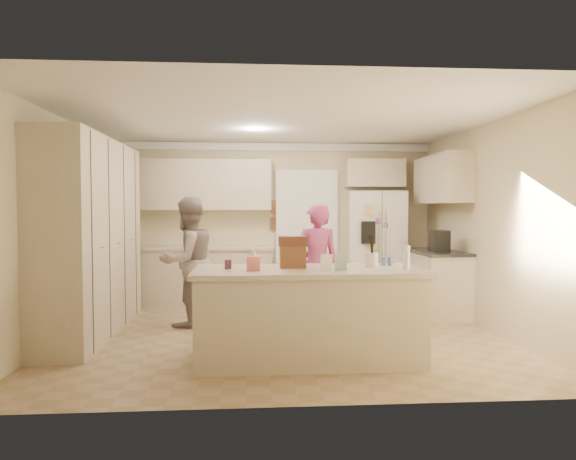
{
  "coord_description": "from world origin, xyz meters",
  "views": [
    {
      "loc": [
        -0.37,
        -6.17,
        1.53
      ],
      "look_at": [
        0.1,
        0.35,
        1.25
      ],
      "focal_mm": 32.0,
      "sensor_mm": 36.0,
      "label": 1
    }
  ],
  "objects": [
    {
      "name": "wall_left",
      "position": [
        -2.61,
        0.0,
        1.3
      ],
      "size": [
        0.02,
        4.6,
        2.6
      ],
      "primitive_type": "cube",
      "color": "beige",
      "rests_on": "ground"
    },
    {
      "name": "dollhouse_body",
      "position": [
        0.05,
        -1.0,
        1.04
      ],
      "size": [
        0.26,
        0.18,
        0.22
      ],
      "primitive_type": "cube",
      "color": "brown",
      "rests_on": "island_top"
    },
    {
      "name": "shaker_salt",
      "position": [
        1.02,
        -0.88,
        0.97
      ],
      "size": [
        0.05,
        0.05,
        0.09
      ],
      "primitive_type": "cylinder",
      "color": "#4A5CA7",
      "rests_on": "island_top"
    },
    {
      "name": "fridge_dispenser",
      "position": [
        1.45,
        1.67,
        1.15
      ],
      "size": [
        0.22,
        0.03,
        0.35
      ],
      "primitive_type": "cube",
      "color": "black",
      "rests_on": "refrigerator"
    },
    {
      "name": "fridge_seam",
      "position": [
        1.67,
        1.68,
        0.9
      ],
      "size": [
        0.02,
        0.02,
        1.78
      ],
      "primitive_type": "cube",
      "color": "gray",
      "rests_on": "refrigerator"
    },
    {
      "name": "greeting_card_a",
      "position": [
        0.35,
        -1.3,
        1.01
      ],
      "size": [
        0.12,
        0.06,
        0.16
      ],
      "primitive_type": "cube",
      "rotation": [
        0.15,
        0.0,
        0.2
      ],
      "color": "white",
      "rests_on": "island_top"
    },
    {
      "name": "wall_frame_upper",
      "position": [
        0.02,
        2.27,
        1.55
      ],
      "size": [
        0.15,
        0.02,
        0.2
      ],
      "primitive_type": "cube",
      "color": "brown",
      "rests_on": "wall_back"
    },
    {
      "name": "fridge_handle_l",
      "position": [
        1.62,
        1.67,
        1.05
      ],
      "size": [
        0.02,
        0.02,
        0.85
      ],
      "primitive_type": "cylinder",
      "color": "silver",
      "rests_on": "refrigerator"
    },
    {
      "name": "doorway_opening",
      "position": [
        0.55,
        2.28,
        1.05
      ],
      "size": [
        0.9,
        0.06,
        2.1
      ],
      "primitive_type": "cube",
      "color": "black",
      "rests_on": "floor"
    },
    {
      "name": "tissue_box",
      "position": [
        -0.35,
        -1.2,
        1.0
      ],
      "size": [
        0.13,
        0.13,
        0.14
      ],
      "primitive_type": "cube",
      "color": "#F27C76",
      "rests_on": "island_top"
    },
    {
      "name": "right_base_cab",
      "position": [
        2.3,
        1.0,
        0.44
      ],
      "size": [
        0.6,
        1.2,
        0.88
      ],
      "primitive_type": "cube",
      "color": "beige",
      "rests_on": "floor"
    },
    {
      "name": "coffee_maker",
      "position": [
        2.25,
        0.8,
        1.07
      ],
      "size": [
        0.22,
        0.28,
        0.3
      ],
      "primitive_type": "cube",
      "color": "black",
      "rests_on": "right_countertop"
    },
    {
      "name": "crown_back",
      "position": [
        0.0,
        2.26,
        2.53
      ],
      "size": [
        5.2,
        0.08,
        0.12
      ],
      "primitive_type": "cube",
      "color": "white",
      "rests_on": "wall_back"
    },
    {
      "name": "utensil_crock",
      "position": [
        0.85,
        -1.05,
        1.0
      ],
      "size": [
        0.13,
        0.13,
        0.15
      ],
      "primitive_type": "cylinder",
      "color": "white",
      "rests_on": "island_top"
    },
    {
      "name": "tissue_plume",
      "position": [
        -0.35,
        -1.2,
        1.1
      ],
      "size": [
        0.08,
        0.08,
        0.08
      ],
      "primitive_type": "cone",
      "color": "white",
      "rests_on": "tissue_box"
    },
    {
      "name": "shaker_pepper",
      "position": [
        1.09,
        -0.88,
        0.97
      ],
      "size": [
        0.05,
        0.05,
        0.09
      ],
      "primitive_type": "cylinder",
      "color": "#4A5CA7",
      "rests_on": "island_top"
    },
    {
      "name": "water_bottle",
      "position": [
        1.15,
        -1.25,
        1.04
      ],
      "size": [
        0.07,
        0.07,
        0.24
      ],
      "primitive_type": "cylinder",
      "color": "silver",
      "rests_on": "island_top"
    },
    {
      "name": "fridge_handle_r",
      "position": [
        1.72,
        1.67,
        1.05
      ],
      "size": [
        0.02,
        0.02,
        0.85
      ],
      "primitive_type": "cylinder",
      "color": "silver",
      "rests_on": "refrigerator"
    },
    {
      "name": "right_upper_cab",
      "position": [
        2.43,
        1.2,
        1.95
      ],
      "size": [
        0.35,
        1.5,
        0.7
      ],
      "primitive_type": "cube",
      "color": "beige",
      "rests_on": "wall_right"
    },
    {
      "name": "over_fridge_cab",
      "position": [
        1.65,
        2.12,
        2.1
      ],
      "size": [
        0.95,
        0.35,
        0.45
      ],
      "primitive_type": "cube",
      "color": "beige",
      "rests_on": "wall_back"
    },
    {
      "name": "doorway_casing",
      "position": [
        0.55,
        2.24,
        1.05
      ],
      "size": [
        1.02,
        0.03,
        2.22
      ],
      "primitive_type": "cube",
      "color": "white",
      "rests_on": "floor"
    },
    {
      "name": "teen_girl",
      "position": [
        0.47,
        0.35,
        0.79
      ],
      "size": [
        0.6,
        0.41,
        1.59
      ],
      "primitive_type": "imported",
      "rotation": [
        0.0,
        0.0,
        3.2
      ],
      "color": "#BB4F8E",
      "rests_on": "floor"
    },
    {
      "name": "wall_back",
      "position": [
        0.0,
        2.31,
        1.3
      ],
      "size": [
        5.2,
        0.02,
        2.6
      ],
      "primitive_type": "cube",
      "color": "beige",
      "rests_on": "ground"
    },
    {
      "name": "wall_front",
      "position": [
        0.0,
        -2.31,
        1.3
      ],
      "size": [
        5.2,
        0.02,
        2.6
      ],
      "primitive_type": "cube",
      "color": "beige",
      "rests_on": "ground"
    },
    {
      "name": "island_top",
      "position": [
        0.2,
        -1.1,
        0.9
      ],
      "size": [
        2.28,
        0.96,
        0.05
      ],
      "primitive_type": "cube",
      "color": "beige",
      "rests_on": "island_base"
    },
    {
      "name": "pantry_bank",
      "position": [
        -2.3,
        0.2,
        1.18
      ],
      "size": [
        0.6,
        2.6,
        2.35
      ],
      "primitive_type": "cube",
      "color": "beige",
      "rests_on": "floor"
    },
    {
      "name": "refrigerator",
      "position": [
        1.67,
        2.04,
        0.9
      ],
      "size": [
        0.99,
        0.82,
        1.8
      ],
      "primitive_type": "cube",
      "rotation": [
        0.0,
        0.0,
        -0.14
      ],
      "color": "white",
      "rests_on": "floor"
    },
    {
      "name": "jam_jar",
      "position": [
        -0.6,
        -1.05,
        0.97
      ],
      "size": [
        0.07,
        0.07,
        0.09
      ],
      "primitive_type": "cylinder",
      "color": "#59263F",
      "rests_on": "island_top"
    },
    {
      "name": "fridge_magnets",
      "position": [
        1.67,
        1.68,
        0.9
      ],
      "size": [
        0.76,
        0.02,
        1.44
      ],
      "primitive_type": null,
      "color": "tan",
      "rests_on": "refrigerator"
    },
    {
      "name": "back_upper_cab",
      "position": [
        -1.15,
        2.12,
        1.9
      ],
      "size": [
        2.2,
        0.35,
        0.8
      ],
      "primitive_type": "cube",
      "color": "beige",
      "rests_on": "wall_back"
    },
    {
      "name": "wall_frame_lower",
      "position": [
        0.02,
        2.27,
        1.28
      ],
      "size": [
        0.15,
        0.02,
        0.2
      ],
      "primitive_type": "cube",
      "color": "brown",
      "rests_on": "wall_back"
    },
    {
      "name": "right_countertop",
      "position": [
        2.29,
        1.0,
        0.9
      ],
      "size": [
        0.63,
        1.24,
        0.04
      ],
      "primitive_type": "cube",
      "color": "#2D2B28",
      "rests_on": "right_base_cab"
    },
    {
      "name": "teen_boy",
      "position": [
        -1.19,
        0.54,
        0.84
      ],
      "size": [
        1.03,
        1.02,
        1.68
      ],
      "primitive_type": "imported",
      "rotation": [
        0.0,
        0.0,
        3.92
      ],
      "color": "gray",
      "rests_on": "floor"
    },
    {
      "name": "dollhouse_roof",
      "position": [
        0.05,
        -1.0,
        1.2
      ],
      "size": [
        0.28,
        0.2,
        0.1
      ],
      "primitive_type": "cube",
      "color": "#592D1E",
      "rests_on": "dollhouse_body"
    },
    {
      "name": "floor",
      "position": [
        0.0,
        0.0,
        -0.01
      ],
      "size": [
        5.2,
        4.6,
        0.02
      ],
      "primitive_type": "cube",
      "color": "#9B7E62",
      "rests_on": "ground"
    },
    {
      "name": "ceiling",
      "position": [
        0.0,
        0.0,
        2.61
      ],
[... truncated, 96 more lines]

